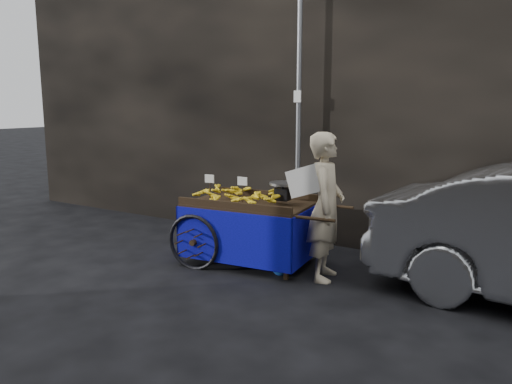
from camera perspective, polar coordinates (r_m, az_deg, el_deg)
The scene contains 6 objects.
ground at distance 7.33m, azimuth -2.13°, elevation -8.14°, with size 80.00×80.00×0.00m, color black.
building_wall at distance 9.08m, azimuth 9.25°, elevation 11.27°, with size 13.50×2.00×5.00m.
street_pole at distance 7.94m, azimuth 4.88°, elevation 7.99°, with size 0.12×0.10×4.00m.
banana_cart at distance 7.18m, azimuth -1.13°, elevation -1.87°, with size 2.49×1.35×1.30m.
vendor at distance 6.54m, azimuth 8.01°, elevation -1.67°, with size 0.87×0.80×1.94m.
plastic_bag at distance 6.79m, azimuth 2.82°, elevation -8.62°, with size 0.26×0.20×0.23m, color blue.
Camera 1 is at (3.89, -5.78, 2.30)m, focal length 35.00 mm.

